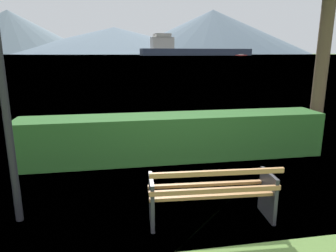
{
  "coord_description": "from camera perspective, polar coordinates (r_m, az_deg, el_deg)",
  "views": [
    {
      "loc": [
        -1.25,
        -3.72,
        2.31
      ],
      "look_at": [
        0.0,
        3.51,
        0.53
      ],
      "focal_mm": 32.34,
      "sensor_mm": 36.0,
      "label": 1
    }
  ],
  "objects": [
    {
      "name": "hedge_row",
      "position": [
        6.71,
        1.3,
        -2.06
      ],
      "size": [
        6.67,
        0.87,
        0.99
      ],
      "primitive_type": "cube",
      "color": "#285B23",
      "rests_on": "ground_plane"
    },
    {
      "name": "distant_hills",
      "position": [
        595.3,
        -7.09,
        16.67
      ],
      "size": [
        693.91,
        402.71,
        81.22
      ],
      "color": "slate",
      "rests_on": "ground_plane"
    },
    {
      "name": "park_bench",
      "position": [
        4.3,
        8.27,
        -12.48
      ],
      "size": [
        1.77,
        0.67,
        0.87
      ],
      "color": "#A0703F",
      "rests_on": "ground_plane"
    },
    {
      "name": "ground_plane",
      "position": [
        4.56,
        7.88,
        -16.98
      ],
      "size": [
        1400.0,
        1400.0,
        0.0
      ],
      "primitive_type": "plane",
      "color": "#567A38"
    },
    {
      "name": "sailboat_mid",
      "position": [
        251.44,
        13.62,
        12.85
      ],
      "size": [
        8.91,
        3.48,
        1.27
      ],
      "color": "#B2332D",
      "rests_on": "water_surface"
    },
    {
      "name": "water_surface",
      "position": [
        313.09,
        -9.85,
        13.03
      ],
      "size": [
        620.0,
        620.0,
        0.0
      ],
      "primitive_type": "plane",
      "color": "slate",
      "rests_on": "ground_plane"
    },
    {
      "name": "cargo_ship_large",
      "position": [
        265.75,
        4.03,
        14.17
      ],
      "size": [
        99.61,
        23.86,
        17.56
      ],
      "color": "#2D384C",
      "rests_on": "water_surface"
    }
  ]
}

